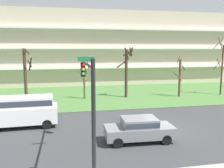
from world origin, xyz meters
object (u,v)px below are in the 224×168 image
Objects in this scene: sedan_gray_near_left at (139,128)px; van_white_center_right at (22,109)px; tree_right at (180,77)px; traffic_signal_mast at (88,91)px; tree_left at (84,81)px; tree_far_left at (26,74)px; tree_far_right at (221,67)px; tree_center at (127,70)px.

sedan_gray_near_left is 0.84× the size of van_white_center_right.
sedan_gray_near_left is (-9.34, -13.11, -1.63)m from tree_right.
tree_right is at bearing 50.48° from traffic_signal_mast.
sedan_gray_near_left is (2.39, -13.94, -1.39)m from tree_left.
tree_far_left is 1.35× the size of sedan_gray_near_left.
traffic_signal_mast is (-1.07, -16.35, 1.60)m from tree_left.
tree_far_right is 1.24× the size of traffic_signal_mast.
tree_far_left is 1.14× the size of van_white_center_right.
tree_far_right reaches higher than tree_far_left.
traffic_signal_mast reaches higher than tree_right.
tree_far_right is 24.74m from van_white_center_right.
tree_far_left is at bearing 179.84° from tree_left.
traffic_signal_mast is (5.50, -16.36, 0.65)m from tree_far_left.
traffic_signal_mast is (4.41, -6.91, 2.46)m from van_white_center_right.
tree_far_right reaches higher than van_white_center_right.
sedan_gray_near_left is at bearing 34.84° from traffic_signal_mast.
traffic_signal_mast is at bearing -143.23° from sedan_gray_near_left.
traffic_signal_mast is at bearing -93.76° from tree_left.
sedan_gray_near_left is (-2.75, -13.99, -2.57)m from tree_center.
tree_left is at bearing 86.24° from traffic_signal_mast.
tree_far_right is (5.81, 0.16, 1.18)m from tree_right.
tree_left is 0.98× the size of van_white_center_right.
tree_left is 0.99× the size of tree_right.
tree_right is (18.30, -0.85, -0.70)m from tree_far_left.
van_white_center_right is at bearing 152.18° from sedan_gray_near_left.
tree_far_left reaches higher than traffic_signal_mast.
van_white_center_right is at bearing -159.14° from tree_far_right.
traffic_signal_mast is at bearing -129.52° from tree_right.
tree_far_left is at bearing -85.87° from van_white_center_right.
tree_far_right reaches higher than tree_center.
sedan_gray_near_left is 9.08m from van_white_center_right.
tree_right reaches higher than van_white_center_right.
tree_right is at bearing -2.64° from tree_far_left.
van_white_center_right reaches higher than sedan_gray_near_left.
tree_center is 14.48m from sedan_gray_near_left.
tree_right reaches higher than tree_left.
tree_center is 1.17× the size of van_white_center_right.
tree_far_right is at bearing -1.62° from tree_far_left.
traffic_signal_mast is (-6.21, -16.40, 0.42)m from tree_center.
tree_far_right is 20.34m from sedan_gray_near_left.
tree_center is 12.42m from tree_far_right.
tree_center is at bearing 0.15° from tree_far_left.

